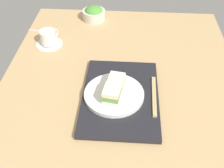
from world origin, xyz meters
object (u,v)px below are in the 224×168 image
at_px(coffee_cup, 49,38).
at_px(sandwich_far, 116,82).
at_px(salad_bowl, 94,13).
at_px(teaspoon, 42,31).
at_px(chopsticks_pair, 154,96).
at_px(sandwich_near, 112,94).
at_px(sandwich_plate, 114,94).

bearing_deg(coffee_cup, sandwich_far, -132.85).
relative_size(salad_bowl, coffee_cup, 0.97).
bearing_deg(teaspoon, sandwich_far, -136.70).
distance_m(salad_bowl, teaspoon, 0.29).
bearing_deg(chopsticks_pair, coffee_cup, 54.78).
distance_m(sandwich_near, teaspoon, 0.64).
xyz_separation_m(sandwich_plate, teaspoon, (0.47, 0.40, -0.02)).
xyz_separation_m(sandwich_far, chopsticks_pair, (-0.03, -0.15, -0.04)).
distance_m(coffee_cup, teaspoon, 0.14).
relative_size(coffee_cup, teaspoon, 1.21).
bearing_deg(sandwich_far, chopsticks_pair, -100.56).
relative_size(sandwich_plate, coffee_cup, 1.78).
bearing_deg(sandwich_far, sandwich_near, 169.52).
bearing_deg(chopsticks_pair, sandwich_plate, 92.57).
bearing_deg(coffee_cup, sandwich_plate, -136.30).
bearing_deg(sandwich_near, coffee_cup, 40.53).
distance_m(salad_bowl, chopsticks_pair, 0.68).
relative_size(sandwich_plate, salad_bowl, 1.83).
distance_m(sandwich_plate, teaspoon, 0.62).
bearing_deg(sandwich_plate, teaspoon, 40.69).
distance_m(sandwich_near, chopsticks_pair, 0.17).
height_order(sandwich_far, coffee_cup, sandwich_far).
bearing_deg(sandwich_near, chopsticks_pair, -75.55).
bearing_deg(salad_bowl, teaspoon, 119.80).
bearing_deg(sandwich_far, coffee_cup, 47.15).
bearing_deg(teaspoon, chopsticks_pair, -129.70).
relative_size(salad_bowl, teaspoon, 1.18).
height_order(sandwich_near, salad_bowl, sandwich_near).
xyz_separation_m(chopsticks_pair, coffee_cup, (0.35, 0.49, 0.01)).
relative_size(sandwich_near, chopsticks_pair, 0.38).
xyz_separation_m(sandwich_plate, salad_bowl, (0.61, 0.15, 0.01)).
relative_size(sandwich_near, sandwich_far, 1.04).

